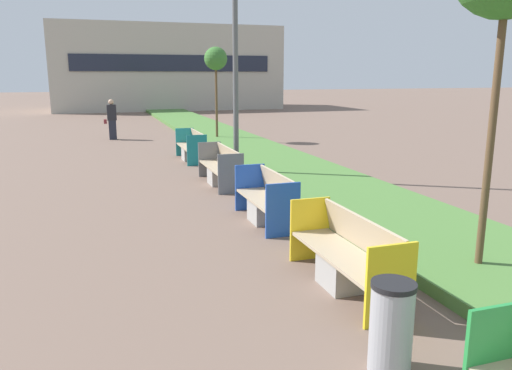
% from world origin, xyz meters
% --- Properties ---
extents(planter_grass_strip, '(2.80, 120.00, 0.18)m').
position_xyz_m(planter_grass_strip, '(3.20, 12.00, 0.09)').
color(planter_grass_strip, '#4C7A38').
rests_on(planter_grass_strip, ground).
extents(building_backdrop, '(17.53, 7.44, 6.47)m').
position_xyz_m(building_backdrop, '(4.00, 43.97, 3.23)').
color(building_backdrop, '#B2AD9E').
rests_on(building_backdrop, ground).
extents(bench_yellow_frame, '(0.65, 2.18, 0.94)m').
position_xyz_m(bench_yellow_frame, '(0.94, 7.60, 0.37)').
color(bench_yellow_frame, '#9E9B96').
rests_on(bench_yellow_frame, ground).
extents(bench_blue_frame, '(0.65, 1.91, 0.94)m').
position_xyz_m(bench_blue_frame, '(0.94, 10.71, 0.36)').
color(bench_blue_frame, '#9E9B96').
rests_on(bench_blue_frame, ground).
extents(bench_grey_frame, '(0.65, 2.22, 0.94)m').
position_xyz_m(bench_grey_frame, '(0.94, 14.19, 0.37)').
color(bench_grey_frame, '#9E9B96').
rests_on(bench_grey_frame, ground).
extents(bench_teal_frame, '(0.65, 2.10, 0.94)m').
position_xyz_m(bench_teal_frame, '(0.94, 18.02, 0.37)').
color(bench_teal_frame, '#9E9B96').
rests_on(bench_teal_frame, ground).
extents(litter_bin, '(0.41, 0.41, 0.88)m').
position_xyz_m(litter_bin, '(0.42, 5.77, 0.44)').
color(litter_bin, '#9EA0A5').
rests_on(litter_bin, ground).
extents(street_lamp_post, '(0.24, 0.44, 7.47)m').
position_xyz_m(street_lamp_post, '(1.55, 14.92, 4.12)').
color(street_lamp_post, '#56595B').
rests_on(street_lamp_post, ground).
extents(sapling_tree_far, '(0.93, 0.93, 3.83)m').
position_xyz_m(sapling_tree_far, '(2.86, 22.45, 3.29)').
color(sapling_tree_far, brown).
rests_on(sapling_tree_far, ground).
extents(pedestrian_walking, '(0.53, 0.24, 1.70)m').
position_xyz_m(pedestrian_walking, '(-1.27, 24.32, 0.87)').
color(pedestrian_walking, '#232633').
rests_on(pedestrian_walking, ground).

